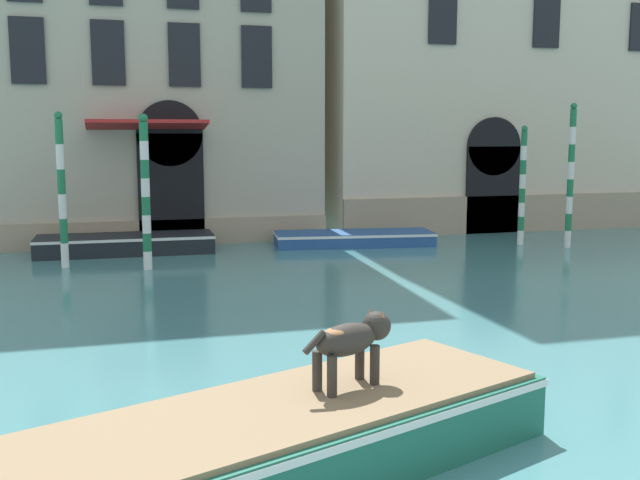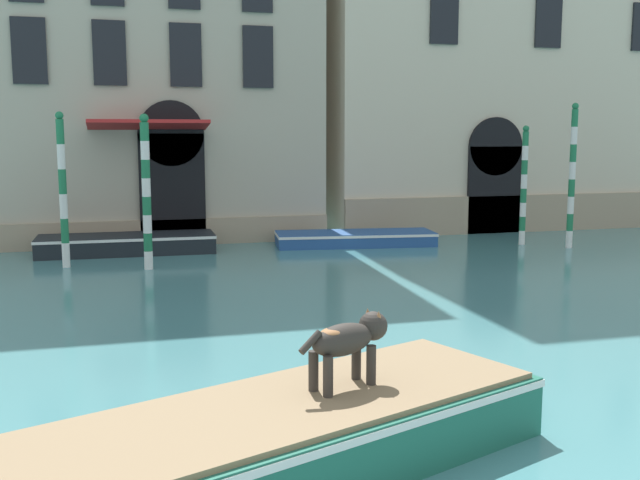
{
  "view_description": "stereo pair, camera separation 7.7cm",
  "coord_description": "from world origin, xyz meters",
  "px_view_note": "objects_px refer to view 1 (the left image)",
  "views": [
    {
      "loc": [
        -1.72,
        -0.45,
        3.44
      ],
      "look_at": [
        2.58,
        14.69,
        1.2
      ],
      "focal_mm": 42.0,
      "sensor_mm": 36.0,
      "label": 1
    },
    {
      "loc": [
        -1.65,
        -0.47,
        3.44
      ],
      "look_at": [
        2.58,
        14.69,
        1.2
      ],
      "focal_mm": 42.0,
      "sensor_mm": 36.0,
      "label": 2
    }
  ],
  "objects_px": {
    "boat_foreground": "(251,447)",
    "boat_moored_far": "(354,238)",
    "boat_moored_near_palazzo": "(126,244)",
    "mooring_pole_3": "(146,192)",
    "mooring_pole_0": "(62,190)",
    "mooring_pole_1": "(571,176)",
    "mooring_pole_4": "(522,185)",
    "dog_on_deck": "(352,339)"
  },
  "relations": [
    {
      "from": "dog_on_deck",
      "to": "mooring_pole_0",
      "type": "relative_size",
      "value": 0.28
    },
    {
      "from": "mooring_pole_1",
      "to": "mooring_pole_3",
      "type": "height_order",
      "value": "mooring_pole_1"
    },
    {
      "from": "boat_foreground",
      "to": "boat_moored_far",
      "type": "relative_size",
      "value": 1.39
    },
    {
      "from": "boat_foreground",
      "to": "mooring_pole_1",
      "type": "xyz_separation_m",
      "value": [
        12.16,
        12.7,
        1.8
      ]
    },
    {
      "from": "boat_foreground",
      "to": "mooring_pole_0",
      "type": "height_order",
      "value": "mooring_pole_0"
    },
    {
      "from": "mooring_pole_0",
      "to": "mooring_pole_4",
      "type": "xyz_separation_m",
      "value": [
        13.53,
        0.38,
        -0.16
      ]
    },
    {
      "from": "boat_moored_far",
      "to": "mooring_pole_3",
      "type": "bearing_deg",
      "value": -151.41
    },
    {
      "from": "boat_moored_far",
      "to": "mooring_pole_0",
      "type": "distance_m",
      "value": 8.79
    },
    {
      "from": "mooring_pole_3",
      "to": "mooring_pole_0",
      "type": "bearing_deg",
      "value": 156.87
    },
    {
      "from": "dog_on_deck",
      "to": "mooring_pole_3",
      "type": "xyz_separation_m",
      "value": [
        -1.55,
        11.95,
        0.73
      ]
    },
    {
      "from": "boat_moored_far",
      "to": "mooring_pole_3",
      "type": "relative_size",
      "value": 1.28
    },
    {
      "from": "boat_moored_far",
      "to": "mooring_pole_0",
      "type": "height_order",
      "value": "mooring_pole_0"
    },
    {
      "from": "boat_moored_far",
      "to": "mooring_pole_1",
      "type": "distance_m",
      "value": 6.8
    },
    {
      "from": "dog_on_deck",
      "to": "mooring_pole_1",
      "type": "bearing_deg",
      "value": 24.28
    },
    {
      "from": "mooring_pole_1",
      "to": "boat_moored_near_palazzo",
      "type": "bearing_deg",
      "value": 169.06
    },
    {
      "from": "boat_moored_far",
      "to": "mooring_pole_1",
      "type": "bearing_deg",
      "value": -12.99
    },
    {
      "from": "dog_on_deck",
      "to": "mooring_pole_1",
      "type": "xyz_separation_m",
      "value": [
        10.95,
        12.21,
        0.93
      ]
    },
    {
      "from": "boat_foreground",
      "to": "mooring_pole_1",
      "type": "distance_m",
      "value": 17.67
    },
    {
      "from": "dog_on_deck",
      "to": "boat_moored_near_palazzo",
      "type": "height_order",
      "value": "dog_on_deck"
    },
    {
      "from": "boat_foreground",
      "to": "boat_moored_far",
      "type": "distance_m",
      "value": 16.12
    },
    {
      "from": "mooring_pole_0",
      "to": "boat_moored_near_palazzo",
      "type": "bearing_deg",
      "value": 50.2
    },
    {
      "from": "boat_moored_far",
      "to": "mooring_pole_3",
      "type": "xyz_separation_m",
      "value": [
        -6.39,
        -2.51,
        1.76
      ]
    },
    {
      "from": "dog_on_deck",
      "to": "mooring_pole_3",
      "type": "relative_size",
      "value": 0.28
    },
    {
      "from": "boat_foreground",
      "to": "mooring_pole_3",
      "type": "distance_m",
      "value": 12.54
    },
    {
      "from": "mooring_pole_3",
      "to": "mooring_pole_4",
      "type": "height_order",
      "value": "mooring_pole_3"
    },
    {
      "from": "mooring_pole_4",
      "to": "mooring_pole_1",
      "type": "bearing_deg",
      "value": -44.39
    },
    {
      "from": "mooring_pole_0",
      "to": "dog_on_deck",
      "type": "bearing_deg",
      "value": -74.33
    },
    {
      "from": "boat_foreground",
      "to": "mooring_pole_3",
      "type": "bearing_deg",
      "value": 70.54
    },
    {
      "from": "mooring_pole_0",
      "to": "mooring_pole_1",
      "type": "relative_size",
      "value": 0.92
    },
    {
      "from": "boat_foreground",
      "to": "mooring_pole_4",
      "type": "height_order",
      "value": "mooring_pole_4"
    },
    {
      "from": "boat_foreground",
      "to": "mooring_pole_4",
      "type": "relative_size",
      "value": 1.9
    },
    {
      "from": "boat_moored_near_palazzo",
      "to": "mooring_pole_0",
      "type": "xyz_separation_m",
      "value": [
        -1.58,
        -1.89,
        1.73
      ]
    },
    {
      "from": "dog_on_deck",
      "to": "boat_moored_far",
      "type": "xyz_separation_m",
      "value": [
        4.85,
        14.46,
        -1.03
      ]
    },
    {
      "from": "dog_on_deck",
      "to": "boat_moored_near_palazzo",
      "type": "bearing_deg",
      "value": 74.0
    },
    {
      "from": "mooring_pole_1",
      "to": "mooring_pole_4",
      "type": "distance_m",
      "value": 1.47
    },
    {
      "from": "boat_moored_near_palazzo",
      "to": "mooring_pole_3",
      "type": "height_order",
      "value": "mooring_pole_3"
    },
    {
      "from": "boat_moored_far",
      "to": "mooring_pole_4",
      "type": "distance_m",
      "value": 5.49
    },
    {
      "from": "boat_moored_far",
      "to": "boat_moored_near_palazzo",
      "type": "bearing_deg",
      "value": -174.99
    },
    {
      "from": "dog_on_deck",
      "to": "mooring_pole_1",
      "type": "distance_m",
      "value": 16.43
    },
    {
      "from": "boat_foreground",
      "to": "boat_moored_far",
      "type": "height_order",
      "value": "boat_foreground"
    },
    {
      "from": "dog_on_deck",
      "to": "boat_moored_near_palazzo",
      "type": "distance_m",
      "value": 14.89
    },
    {
      "from": "boat_moored_near_palazzo",
      "to": "mooring_pole_0",
      "type": "distance_m",
      "value": 3.01
    }
  ]
}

